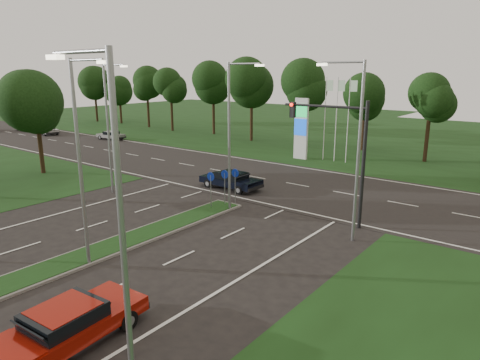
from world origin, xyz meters
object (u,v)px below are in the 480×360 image
Objects in this scene: red_sedan at (67,325)px; far_car_b at (47,130)px; navy_sedan at (231,180)px; far_car_a at (111,135)px; far_car_c at (27,126)px.

far_car_b is at bearing 147.89° from red_sedan.
navy_sedan is (-7.82, 17.76, -0.05)m from red_sedan.
far_car_a is at bearing 72.63° from navy_sedan.
red_sedan reaches higher than far_car_a.
far_car_b is (-38.10, 6.38, -0.04)m from navy_sedan.
far_car_c is (-6.00, 0.07, -0.00)m from far_car_b.
far_car_b reaches higher than far_car_a.
red_sedan is 1.09× the size of navy_sedan.
navy_sedan is at bearing -114.72° from far_car_a.
far_car_c is at bearing 92.18° from far_car_a.
navy_sedan is 1.20× the size of far_car_a.
red_sedan reaches higher than far_car_c.
red_sedan is at bearing -155.30° from navy_sedan.
far_car_c is at bearing 150.62° from red_sedan.
far_car_b is at bearing 81.42° from navy_sedan.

